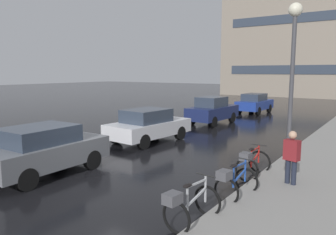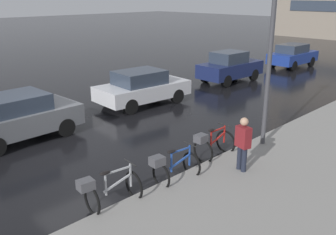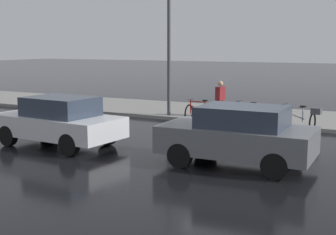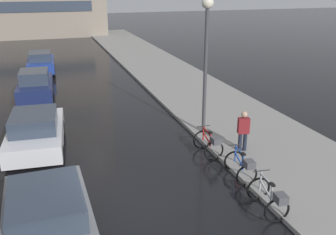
{
  "view_description": "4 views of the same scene",
  "coord_description": "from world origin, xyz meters",
  "px_view_note": "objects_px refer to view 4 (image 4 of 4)",
  "views": [
    {
      "loc": [
        6.81,
        -6.91,
        3.24
      ],
      "look_at": [
        -0.61,
        3.83,
        1.39
      ],
      "focal_mm": 35.0,
      "sensor_mm": 36.0,
      "label": 1
    },
    {
      "loc": [
        9.73,
        -5.64,
        4.68
      ],
      "look_at": [
        1.58,
        2.46,
        0.86
      ],
      "focal_mm": 40.0,
      "sensor_mm": 36.0,
      "label": 2
    },
    {
      "loc": [
        -13.45,
        -4.73,
        3.09
      ],
      "look_at": [
        -0.78,
        1.85,
        0.87
      ],
      "focal_mm": 50.0,
      "sensor_mm": 36.0,
      "label": 3
    },
    {
      "loc": [
        -1.84,
        -8.66,
        5.88
      ],
      "look_at": [
        1.98,
        2.77,
        1.52
      ],
      "focal_mm": 40.0,
      "sensor_mm": 36.0,
      "label": 4
    }
  ],
  "objects_px": {
    "bicycle_nearest": "(270,198)",
    "car_navy": "(35,86)",
    "car_blue": "(41,63)",
    "pedestrian": "(243,130)",
    "car_white": "(36,132)",
    "streetlamp": "(206,42)",
    "car_grey": "(48,218)",
    "bicycle_third": "(210,143)",
    "bicycle_second": "(242,166)"
  },
  "relations": [
    {
      "from": "car_navy",
      "to": "bicycle_second",
      "type": "bearing_deg",
      "value": -60.46
    },
    {
      "from": "bicycle_third",
      "to": "car_navy",
      "type": "height_order",
      "value": "car_navy"
    },
    {
      "from": "car_white",
      "to": "pedestrian",
      "type": "height_order",
      "value": "pedestrian"
    },
    {
      "from": "bicycle_third",
      "to": "car_grey",
      "type": "bearing_deg",
      "value": -149.21
    },
    {
      "from": "bicycle_nearest",
      "to": "pedestrian",
      "type": "xyz_separation_m",
      "value": [
        1.15,
        3.57,
        0.43
      ]
    },
    {
      "from": "car_white",
      "to": "car_blue",
      "type": "relative_size",
      "value": 1.09
    },
    {
      "from": "car_blue",
      "to": "bicycle_third",
      "type": "bearing_deg",
      "value": -70.29
    },
    {
      "from": "car_blue",
      "to": "bicycle_nearest",
      "type": "bearing_deg",
      "value": -73.83
    },
    {
      "from": "bicycle_second",
      "to": "car_navy",
      "type": "bearing_deg",
      "value": 119.54
    },
    {
      "from": "car_white",
      "to": "car_navy",
      "type": "xyz_separation_m",
      "value": [
        -0.01,
        6.46,
        0.05
      ]
    },
    {
      "from": "bicycle_second",
      "to": "car_navy",
      "type": "distance_m",
      "value": 12.36
    },
    {
      "from": "bicycle_second",
      "to": "car_grey",
      "type": "xyz_separation_m",
      "value": [
        -5.83,
        -1.42,
        0.32
      ]
    },
    {
      "from": "streetlamp",
      "to": "bicycle_third",
      "type": "bearing_deg",
      "value": -107.19
    },
    {
      "from": "bicycle_nearest",
      "to": "streetlamp",
      "type": "xyz_separation_m",
      "value": [
        0.53,
        5.65,
        3.28
      ]
    },
    {
      "from": "car_white",
      "to": "pedestrian",
      "type": "bearing_deg",
      "value": -20.23
    },
    {
      "from": "bicycle_third",
      "to": "bicycle_nearest",
      "type": "bearing_deg",
      "value": -89.31
    },
    {
      "from": "bicycle_third",
      "to": "streetlamp",
      "type": "xyz_separation_m",
      "value": [
        0.58,
        1.87,
        3.27
      ]
    },
    {
      "from": "bicycle_nearest",
      "to": "bicycle_third",
      "type": "relative_size",
      "value": 1.07
    },
    {
      "from": "pedestrian",
      "to": "car_grey",
      "type": "bearing_deg",
      "value": -155.31
    },
    {
      "from": "bicycle_nearest",
      "to": "car_blue",
      "type": "distance_m",
      "value": 19.92
    },
    {
      "from": "bicycle_nearest",
      "to": "pedestrian",
      "type": "bearing_deg",
      "value": 72.12
    },
    {
      "from": "bicycle_nearest",
      "to": "bicycle_second",
      "type": "height_order",
      "value": "bicycle_nearest"
    },
    {
      "from": "car_grey",
      "to": "bicycle_second",
      "type": "bearing_deg",
      "value": 13.68
    },
    {
      "from": "bicycle_third",
      "to": "pedestrian",
      "type": "bearing_deg",
      "value": -9.9
    },
    {
      "from": "bicycle_third",
      "to": "car_white",
      "type": "relative_size",
      "value": 0.32
    },
    {
      "from": "car_grey",
      "to": "car_navy",
      "type": "relative_size",
      "value": 0.99
    },
    {
      "from": "bicycle_second",
      "to": "streetlamp",
      "type": "distance_m",
      "value": 5.01
    },
    {
      "from": "car_navy",
      "to": "streetlamp",
      "type": "height_order",
      "value": "streetlamp"
    },
    {
      "from": "car_blue",
      "to": "streetlamp",
      "type": "relative_size",
      "value": 0.72
    },
    {
      "from": "bicycle_second",
      "to": "pedestrian",
      "type": "xyz_separation_m",
      "value": [
        0.95,
        1.7,
        0.43
      ]
    },
    {
      "from": "bicycle_second",
      "to": "car_grey",
      "type": "distance_m",
      "value": 6.01
    },
    {
      "from": "car_grey",
      "to": "car_blue",
      "type": "height_order",
      "value": "car_grey"
    },
    {
      "from": "bicycle_nearest",
      "to": "car_navy",
      "type": "height_order",
      "value": "car_navy"
    },
    {
      "from": "car_navy",
      "to": "pedestrian",
      "type": "xyz_separation_m",
      "value": [
        7.04,
        -9.06,
        0.09
      ]
    },
    {
      "from": "car_navy",
      "to": "pedestrian",
      "type": "distance_m",
      "value": 11.47
    },
    {
      "from": "bicycle_third",
      "to": "car_grey",
      "type": "relative_size",
      "value": 0.35
    },
    {
      "from": "bicycle_third",
      "to": "bicycle_second",
      "type": "bearing_deg",
      "value": -82.57
    },
    {
      "from": "car_white",
      "to": "car_navy",
      "type": "relative_size",
      "value": 1.07
    },
    {
      "from": "streetlamp",
      "to": "car_navy",
      "type": "bearing_deg",
      "value": 132.62
    },
    {
      "from": "streetlamp",
      "to": "car_white",
      "type": "bearing_deg",
      "value": 175.41
    },
    {
      "from": "car_grey",
      "to": "pedestrian",
      "type": "height_order",
      "value": "pedestrian"
    },
    {
      "from": "bicycle_second",
      "to": "car_blue",
      "type": "bearing_deg",
      "value": 108.43
    },
    {
      "from": "bicycle_second",
      "to": "bicycle_third",
      "type": "height_order",
      "value": "bicycle_second"
    },
    {
      "from": "car_white",
      "to": "car_grey",
      "type": "bearing_deg",
      "value": -87.41
    },
    {
      "from": "car_navy",
      "to": "pedestrian",
      "type": "height_order",
      "value": "car_navy"
    },
    {
      "from": "car_grey",
      "to": "pedestrian",
      "type": "xyz_separation_m",
      "value": [
        6.78,
        3.12,
        0.11
      ]
    },
    {
      "from": "car_navy",
      "to": "streetlamp",
      "type": "relative_size",
      "value": 0.73
    },
    {
      "from": "bicycle_second",
      "to": "car_navy",
      "type": "relative_size",
      "value": 0.35
    },
    {
      "from": "car_white",
      "to": "streetlamp",
      "type": "relative_size",
      "value": 0.78
    },
    {
      "from": "car_grey",
      "to": "car_white",
      "type": "bearing_deg",
      "value": 92.59
    }
  ]
}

